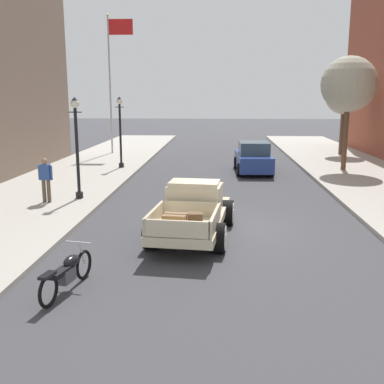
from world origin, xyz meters
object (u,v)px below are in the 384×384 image
pedestrian_sidewalk_left (46,177)px  street_lamp_near (77,140)px  motorcycle_parked (67,272)px  street_tree_third (344,96)px  street_lamp_far (120,127)px  street_tree_second (349,85)px  flagpole (113,70)px  car_background_blue (253,158)px  hotrod_truck_cream (194,209)px

pedestrian_sidewalk_left → street_lamp_near: 1.81m
motorcycle_parked → street_tree_third: (11.37, 22.75, 3.57)m
street_lamp_near → street_lamp_far: bearing=90.2°
street_tree_second → street_tree_third: size_ratio=1.16×
motorcycle_parked → street_lamp_near: street_lamp_near is taller
street_tree_third → flagpole: bearing=-179.7°
motorcycle_parked → car_background_blue: car_background_blue is taller
hotrod_truck_cream → pedestrian_sidewalk_left: (-5.66, 3.13, 0.33)m
street_lamp_far → hotrod_truck_cream: bearing=-68.2°
pedestrian_sidewalk_left → street_tree_third: 21.35m
pedestrian_sidewalk_left → flagpole: bearing=93.2°
street_lamp_near → motorcycle_parked: bearing=-74.7°
hotrod_truck_cream → pedestrian_sidewalk_left: pedestrian_sidewalk_left is taller
street_lamp_near → street_tree_third: street_tree_third is taller
street_lamp_far → street_tree_second: 12.29m
street_lamp_near → flagpole: size_ratio=0.42×
hotrod_truck_cream → pedestrian_sidewalk_left: 6.48m
pedestrian_sidewalk_left → street_lamp_near: street_lamp_near is taller
motorcycle_parked → street_lamp_near: 8.75m
street_tree_second → motorcycle_parked: bearing=-121.5°
motorcycle_parked → street_tree_second: size_ratio=0.35×
motorcycle_parked → pedestrian_sidewalk_left: 8.17m
hotrod_truck_cream → street_lamp_far: 12.75m
street_tree_second → pedestrian_sidewalk_left: bearing=-146.9°
car_background_blue → street_tree_second: (4.84, 0.22, 3.84)m
hotrod_truck_cream → street_lamp_far: bearing=111.8°
motorcycle_parked → flagpole: 23.65m
hotrod_truck_cream → street_tree_second: 14.31m
hotrod_truck_cream → street_tree_third: street_tree_third is taller
motorcycle_parked → flagpole: bearing=100.2°
street_tree_second → street_tree_third: bearing=77.0°
car_background_blue → flagpole: flagpole is taller
street_lamp_far → street_tree_third: size_ratio=0.75×
car_background_blue → street_tree_third: 10.03m
pedestrian_sidewalk_left → street_lamp_near: bearing=37.3°
hotrod_truck_cream → car_background_blue: size_ratio=1.16×
hotrod_truck_cream → motorcycle_parked: 4.97m
flagpole → street_tree_second: size_ratio=1.55×
car_background_blue → street_tree_second: bearing=2.6°
street_lamp_near → car_background_blue: bearing=46.2°
pedestrian_sidewalk_left → street_lamp_near: (1.00, 0.76, 1.30)m
street_lamp_near → street_tree_second: 14.50m
flagpole → hotrod_truck_cream: bearing=-70.5°
street_lamp_near → flagpole: 14.95m
motorcycle_parked → street_tree_second: street_tree_second is taller
street_lamp_near → street_tree_third: (13.62, 14.52, 1.63)m
motorcycle_parked → street_tree_third: size_ratio=0.41×
hotrod_truck_cream → motorcycle_parked: (-2.41, -4.34, -0.31)m
street_tree_third → motorcycle_parked: bearing=-116.6°
pedestrian_sidewalk_left → street_tree_second: street_tree_second is taller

